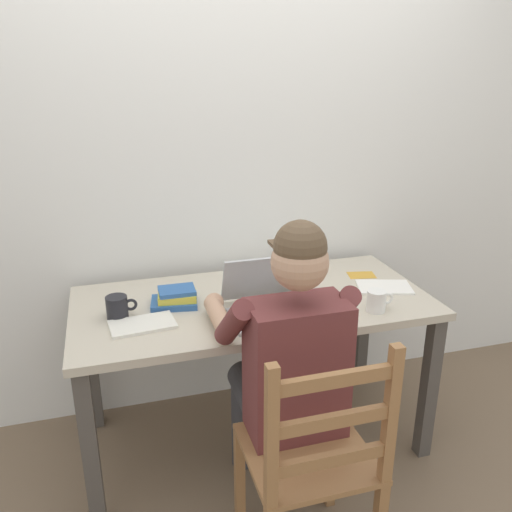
% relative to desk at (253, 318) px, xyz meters
% --- Properties ---
extents(ground_plane, '(8.00, 8.00, 0.00)m').
position_rel_desk_xyz_m(ground_plane, '(0.00, 0.00, -0.65)').
color(ground_plane, brown).
extents(back_wall, '(6.00, 0.04, 2.60)m').
position_rel_desk_xyz_m(back_wall, '(0.00, 0.45, 0.65)').
color(back_wall, silver).
rests_on(back_wall, ground).
extents(desk, '(1.55, 0.74, 0.74)m').
position_rel_desk_xyz_m(desk, '(0.00, 0.00, 0.00)').
color(desk, '#BCB29E').
rests_on(desk, ground).
extents(seated_person, '(0.50, 0.60, 1.25)m').
position_rel_desk_xyz_m(seated_person, '(-0.00, -0.45, 0.04)').
color(seated_person, brown).
rests_on(seated_person, ground).
extents(wooden_chair, '(0.42, 0.42, 0.95)m').
position_rel_desk_xyz_m(wooden_chair, '(-0.00, -0.73, -0.18)').
color(wooden_chair, olive).
rests_on(wooden_chair, ground).
extents(laptop, '(0.33, 0.32, 0.22)m').
position_rel_desk_xyz_m(laptop, '(0.02, -0.14, 0.14)').
color(laptop, '#ADAFB2').
rests_on(laptop, desk).
extents(computer_mouse, '(0.06, 0.10, 0.03)m').
position_rel_desk_xyz_m(computer_mouse, '(0.30, -0.23, 0.11)').
color(computer_mouse, '#ADAFB2').
rests_on(computer_mouse, desk).
extents(coffee_mug_white, '(0.12, 0.08, 0.09)m').
position_rel_desk_xyz_m(coffee_mug_white, '(0.46, -0.26, 0.14)').
color(coffee_mug_white, white).
rests_on(coffee_mug_white, desk).
extents(coffee_mug_dark, '(0.12, 0.09, 0.09)m').
position_rel_desk_xyz_m(coffee_mug_dark, '(-0.58, -0.02, 0.14)').
color(coffee_mug_dark, black).
rests_on(coffee_mug_dark, desk).
extents(book_stack_main, '(0.21, 0.17, 0.08)m').
position_rel_desk_xyz_m(book_stack_main, '(-0.33, 0.03, 0.13)').
color(book_stack_main, '#2D5B9E').
rests_on(book_stack_main, desk).
extents(paper_pile_near_laptop, '(0.27, 0.17, 0.01)m').
position_rel_desk_xyz_m(paper_pile_near_laptop, '(-0.49, -0.12, 0.10)').
color(paper_pile_near_laptop, silver).
rests_on(paper_pile_near_laptop, desk).
extents(paper_pile_back_corner, '(0.27, 0.21, 0.01)m').
position_rel_desk_xyz_m(paper_pile_back_corner, '(0.11, 0.14, 0.10)').
color(paper_pile_back_corner, white).
rests_on(paper_pile_back_corner, desk).
extents(paper_pile_side, '(0.28, 0.23, 0.01)m').
position_rel_desk_xyz_m(paper_pile_side, '(0.62, -0.05, 0.10)').
color(paper_pile_side, white).
rests_on(paper_pile_side, desk).
extents(landscape_photo_print, '(0.15, 0.11, 0.00)m').
position_rel_desk_xyz_m(landscape_photo_print, '(0.59, 0.12, 0.09)').
color(landscape_photo_print, gold).
rests_on(landscape_photo_print, desk).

